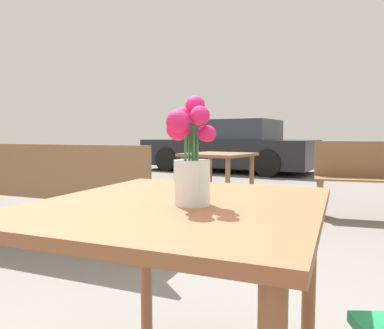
# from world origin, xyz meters

# --- Properties ---
(table_front) EXTENTS (0.83, 0.94, 0.73)m
(table_front) POSITION_xyz_m (0.00, 0.00, 0.62)
(table_front) COLOR brown
(table_front) RESTS_ON ground_plane
(flower_vase) EXTENTS (0.13, 0.15, 0.31)m
(flower_vase) POSITION_xyz_m (0.05, -0.04, 0.85)
(flower_vase) COLOR silver
(flower_vase) RESTS_ON table_front
(bench_near) EXTENTS (1.92, 0.42, 0.85)m
(bench_near) POSITION_xyz_m (-1.77, 1.26, 0.47)
(bench_near) COLOR brown
(bench_near) RESTS_ON ground_plane
(table_back) EXTENTS (0.77, 0.79, 0.72)m
(table_back) POSITION_xyz_m (-0.93, 2.88, 0.59)
(table_back) COLOR brown
(table_back) RESTS_ON ground_plane
(parked_car) EXTENTS (4.42, 2.19, 1.29)m
(parked_car) POSITION_xyz_m (-2.55, 8.08, 0.61)
(parked_car) COLOR black
(parked_car) RESTS_ON ground_plane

